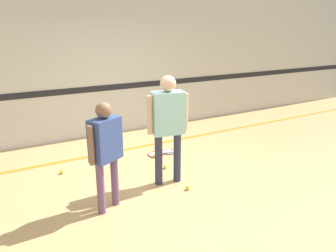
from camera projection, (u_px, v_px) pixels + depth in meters
ground_plane at (160, 181)px, 5.00m from camera, size 16.00×16.00×0.00m
wall_back at (100, 60)px, 6.69m from camera, size 16.00×0.07×3.20m
floor_stripe at (123, 150)px, 6.24m from camera, size 14.40×0.10×0.01m
person_instructor at (168, 119)px, 4.66m from camera, size 0.60×0.32×1.61m
person_student_left at (106, 145)px, 3.99m from camera, size 0.48×0.37×1.40m
racket_spare_on_floor at (157, 154)px, 6.01m from camera, size 0.55×0.35×0.03m
racket_second_spare at (168, 152)px, 6.11m from camera, size 0.52×0.35×0.03m
tennis_ball_near_instructor at (188, 188)px, 4.70m from camera, size 0.07×0.07×0.07m
tennis_ball_by_spare_racket at (154, 156)px, 5.88m from camera, size 0.07×0.07×0.07m
tennis_ball_stray_left at (62, 172)px, 5.23m from camera, size 0.07×0.07×0.07m
tennis_ball_stray_right at (165, 167)px, 5.41m from camera, size 0.07×0.07×0.07m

